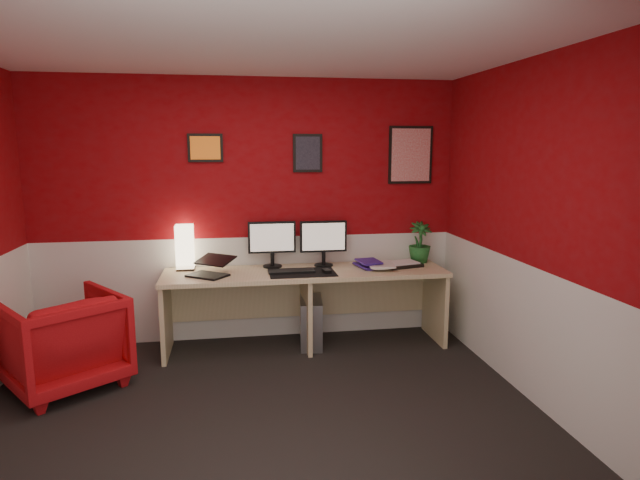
{
  "coord_description": "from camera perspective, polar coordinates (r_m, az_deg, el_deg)",
  "views": [
    {
      "loc": [
        -0.15,
        -3.38,
        1.86
      ],
      "look_at": [
        0.6,
        1.21,
        1.05
      ],
      "focal_mm": 30.1,
      "sensor_mm": 36.0,
      "label": 1
    }
  ],
  "objects": [
    {
      "name": "ceiling",
      "position": [
        3.45,
        -7.09,
        20.5
      ],
      "size": [
        4.0,
        3.5,
        0.01
      ],
      "primitive_type": "cube",
      "color": "white",
      "rests_on": "ground"
    },
    {
      "name": "ground",
      "position": [
        3.87,
        -6.25,
        -18.96
      ],
      "size": [
        4.0,
        3.5,
        0.01
      ],
      "primitive_type": "cube",
      "color": "black",
      "rests_on": "ground"
    },
    {
      "name": "keyboard",
      "position": [
        4.88,
        -3.07,
        -3.34
      ],
      "size": [
        0.42,
        0.15,
        0.02
      ],
      "primitive_type": "cube",
      "rotation": [
        0.0,
        0.0,
        0.02
      ],
      "color": "black",
      "rests_on": "desk_mat"
    },
    {
      "name": "book_bottom",
      "position": [
        5.08,
        4.15,
        -2.84
      ],
      "size": [
        0.28,
        0.34,
        0.03
      ],
      "primitive_type": "imported",
      "rotation": [
        0.0,
        0.0,
        0.21
      ],
      "color": "navy",
      "rests_on": "desk"
    },
    {
      "name": "shoji_lamp",
      "position": [
        5.12,
        -14.16,
        -0.88
      ],
      "size": [
        0.16,
        0.16,
        0.4
      ],
      "primitive_type": "cube",
      "color": "#FFE5B2",
      "rests_on": "desk"
    },
    {
      "name": "wall_front",
      "position": [
        1.75,
        -3.89,
        -10.58
      ],
      "size": [
        4.0,
        0.01,
        2.5
      ],
      "primitive_type": "cube",
      "color": "maroon",
      "rests_on": "ground"
    },
    {
      "name": "art_left",
      "position": [
        5.12,
        -12.09,
        9.56
      ],
      "size": [
        0.32,
        0.02,
        0.26
      ],
      "primitive_type": "cube",
      "color": "orange",
      "rests_on": "wall_back"
    },
    {
      "name": "monitor_left",
      "position": [
        5.08,
        -5.12,
        0.32
      ],
      "size": [
        0.45,
        0.06,
        0.58
      ],
      "primitive_type": "cube",
      "color": "black",
      "rests_on": "desk"
    },
    {
      "name": "mouse",
      "position": [
        4.86,
        0.69,
        -3.31
      ],
      "size": [
        0.08,
        0.11,
        0.03
      ],
      "primitive_type": "cube",
      "rotation": [
        0.0,
        0.0,
        0.18
      ],
      "color": "black",
      "rests_on": "desk_mat"
    },
    {
      "name": "potted_plant",
      "position": [
        5.38,
        10.57,
        -0.24
      ],
      "size": [
        0.24,
        0.24,
        0.4
      ],
      "primitive_type": "imported",
      "rotation": [
        0.0,
        0.0,
        0.08
      ],
      "color": "#19591E",
      "rests_on": "desk"
    },
    {
      "name": "wall_right",
      "position": [
        4.05,
        22.87,
        0.44
      ],
      "size": [
        0.01,
        3.5,
        2.5
      ],
      "primitive_type": "cube",
      "color": "maroon",
      "rests_on": "ground"
    },
    {
      "name": "wall_back",
      "position": [
        5.17,
        -7.56,
        3.03
      ],
      "size": [
        4.0,
        0.01,
        2.5
      ],
      "primitive_type": "cube",
      "color": "maroon",
      "rests_on": "ground"
    },
    {
      "name": "art_center",
      "position": [
        5.17,
        -1.32,
        9.22
      ],
      "size": [
        0.28,
        0.02,
        0.36
      ],
      "primitive_type": "cube",
      "color": "black",
      "rests_on": "wall_back"
    },
    {
      "name": "book_middle",
      "position": [
        5.04,
        5.16,
        -2.65
      ],
      "size": [
        0.27,
        0.34,
        0.02
      ],
      "primitive_type": "imported",
      "rotation": [
        0.0,
        0.0,
        -0.11
      ],
      "color": "silver",
      "rests_on": "book_bottom"
    },
    {
      "name": "laptop",
      "position": [
        4.83,
        -11.91,
        -2.54
      ],
      "size": [
        0.4,
        0.38,
        0.22
      ],
      "primitive_type": "cube",
      "rotation": [
        0.0,
        0.0,
        -0.65
      ],
      "color": "black",
      "rests_on": "desk"
    },
    {
      "name": "armchair",
      "position": [
        4.69,
        -25.66,
        -9.64
      ],
      "size": [
        1.13,
        1.13,
        0.75
      ],
      "primitive_type": "imported",
      "rotation": [
        0.0,
        0.0,
        3.78
      ],
      "color": "red",
      "rests_on": "ground"
    },
    {
      "name": "wainscot_right",
      "position": [
        4.23,
        22.12,
        -9.63
      ],
      "size": [
        0.01,
        3.5,
        1.0
      ],
      "primitive_type": "cube",
      "color": "silver",
      "rests_on": "ground"
    },
    {
      "name": "desk_mat",
      "position": [
        4.88,
        -1.91,
        -3.49
      ],
      "size": [
        0.6,
        0.38,
        0.01
      ],
      "primitive_type": "cube",
      "color": "black",
      "rests_on": "desk"
    },
    {
      "name": "desk",
      "position": [
        5.06,
        -1.51,
        -7.31
      ],
      "size": [
        2.6,
        0.65,
        0.73
      ],
      "primitive_type": "cube",
      "color": "tan",
      "rests_on": "ground"
    },
    {
      "name": "book_top",
      "position": [
        5.03,
        4.15,
        -2.39
      ],
      "size": [
        0.22,
        0.28,
        0.02
      ],
      "primitive_type": "imported",
      "rotation": [
        0.0,
        0.0,
        0.11
      ],
      "color": "navy",
      "rests_on": "book_middle"
    },
    {
      "name": "monitor_right",
      "position": [
        5.11,
        0.39,
        0.41
      ],
      "size": [
        0.45,
        0.06,
        0.58
      ],
      "primitive_type": "cube",
      "color": "black",
      "rests_on": "desk"
    },
    {
      "name": "wainscot_back",
      "position": [
        5.31,
        -7.38,
        -5.04
      ],
      "size": [
        4.0,
        0.01,
        1.0
      ],
      "primitive_type": "cube",
      "color": "silver",
      "rests_on": "ground"
    },
    {
      "name": "zen_tray",
      "position": [
        5.2,
        8.65,
        -2.6
      ],
      "size": [
        0.4,
        0.33,
        0.03
      ],
      "primitive_type": "cube",
      "rotation": [
        0.0,
        0.0,
        0.24
      ],
      "color": "black",
      "rests_on": "desk"
    },
    {
      "name": "art_right",
      "position": [
        5.41,
        9.6,
        8.9
      ],
      "size": [
        0.44,
        0.02,
        0.56
      ],
      "primitive_type": "cube",
      "color": "red",
      "rests_on": "wall_back"
    },
    {
      "name": "pc_tower",
      "position": [
        5.13,
        -0.96,
        -8.71
      ],
      "size": [
        0.25,
        0.47,
        0.45
      ],
      "primitive_type": "cube",
      "rotation": [
        0.0,
        0.0,
        -0.12
      ],
      "color": "#99999E",
      "rests_on": "ground"
    }
  ]
}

